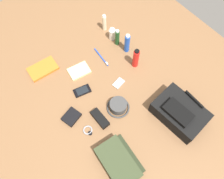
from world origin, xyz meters
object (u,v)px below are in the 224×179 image
at_px(sunscreen_spray, 136,58).
at_px(cell_phone, 82,91).
at_px(lotion_bottle, 104,23).
at_px(paperback_novel, 43,69).
at_px(toiletry_pouch, 118,162).
at_px(sunglasses_case, 100,119).
at_px(bucket_hat, 118,106).
at_px(shampoo_bottle, 117,37).
at_px(wallet, 71,117).
at_px(backpack, 180,113).
at_px(media_player, 119,83).
at_px(notepad, 79,71).
at_px(deodorant_spray, 127,43).
at_px(toothbrush, 102,58).
at_px(toothpaste_tube, 112,34).
at_px(wristwatch, 88,131).

height_order(sunscreen_spray, cell_phone, sunscreen_spray).
xyz_separation_m(lotion_bottle, paperback_novel, (0.03, -0.60, -0.06)).
height_order(toiletry_pouch, sunglasses_case, toiletry_pouch).
height_order(toiletry_pouch, bucket_hat, toiletry_pouch).
relative_size(shampoo_bottle, paperback_novel, 0.69).
height_order(bucket_hat, wallet, bucket_hat).
xyz_separation_m(backpack, wallet, (-0.42, -0.56, -0.05)).
xyz_separation_m(shampoo_bottle, paperback_novel, (-0.15, -0.58, -0.06)).
bearing_deg(media_player, notepad, -147.36).
distance_m(sunscreen_spray, sunglasses_case, 0.50).
bearing_deg(cell_phone, toiletry_pouch, -11.16).
xyz_separation_m(bucket_hat, cell_phone, (-0.25, -0.12, -0.02)).
distance_m(lotion_bottle, deodorant_spray, 0.28).
height_order(backpack, toothbrush, backpack).
height_order(toothpaste_tube, wristwatch, toothpaste_tube).
bearing_deg(wallet, media_player, 75.05).
bearing_deg(toothbrush, notepad, -92.64).
bearing_deg(media_player, sunglasses_case, -62.67).
xyz_separation_m(toothpaste_tube, sunglasses_case, (0.49, -0.49, -0.03)).
bearing_deg(deodorant_spray, toothbrush, -105.84).
height_order(backpack, paperback_novel, backpack).
xyz_separation_m(toiletry_pouch, sunscreen_spray, (-0.48, 0.54, 0.05)).
xyz_separation_m(bucket_hat, media_player, (-0.14, 0.12, -0.02)).
relative_size(toiletry_pouch, bucket_hat, 1.86).
distance_m(sunscreen_spray, paperback_novel, 0.69).
distance_m(bucket_hat, wristwatch, 0.25).
xyz_separation_m(cell_phone, notepad, (-0.15, 0.07, 0.00)).
distance_m(lotion_bottle, media_player, 0.53).
height_order(media_player, wristwatch, same).
bearing_deg(toothbrush, media_player, -8.42).
xyz_separation_m(paperback_novel, wallet, (0.45, -0.04, 0.00)).
bearing_deg(backpack, cell_phone, -143.80).
relative_size(toiletry_pouch, media_player, 3.11).
bearing_deg(toiletry_pouch, lotion_bottle, 147.41).
distance_m(lotion_bottle, paperback_novel, 0.60).
bearing_deg(cell_phone, notepad, 153.48).
bearing_deg(toothpaste_tube, paperback_novel, -97.71).
height_order(shampoo_bottle, paperback_novel, shampoo_bottle).
height_order(bucket_hat, toothbrush, bucket_hat).
bearing_deg(deodorant_spray, lotion_bottle, -178.85).
distance_m(shampoo_bottle, toothbrush, 0.20).
distance_m(shampoo_bottle, media_player, 0.37).
distance_m(toiletry_pouch, shampoo_bottle, 0.91).
height_order(lotion_bottle, paperback_novel, lotion_bottle).
height_order(toothpaste_tube, wallet, toothpaste_tube).
xyz_separation_m(lotion_bottle, deodorant_spray, (0.28, 0.01, 0.01)).
bearing_deg(toiletry_pouch, toothpaste_tube, 144.27).
bearing_deg(cell_phone, deodorant_spray, 100.11).
xyz_separation_m(toothbrush, notepad, (-0.01, -0.20, 0.00)).
bearing_deg(wallet, notepad, 121.69).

